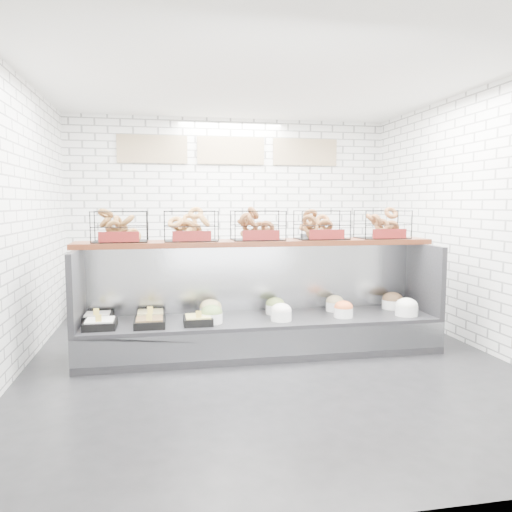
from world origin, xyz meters
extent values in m
plane|color=black|center=(0.00, 0.00, 0.00)|extent=(5.50, 5.50, 0.00)
cube|color=white|center=(0.00, 2.75, 1.50)|extent=(5.00, 0.02, 3.00)
cube|color=white|center=(-2.50, 0.00, 1.50)|extent=(0.02, 5.50, 3.00)
cube|color=white|center=(2.50, 0.00, 1.50)|extent=(0.02, 5.50, 3.00)
cube|color=white|center=(0.00, 0.00, 3.00)|extent=(5.00, 5.50, 0.02)
cube|color=tan|center=(-1.20, 2.72, 2.50)|extent=(1.05, 0.03, 0.42)
cube|color=tan|center=(0.00, 2.72, 2.50)|extent=(1.05, 0.03, 0.42)
cube|color=tan|center=(1.20, 2.72, 2.50)|extent=(1.05, 0.03, 0.42)
cube|color=black|center=(0.00, 0.30, 0.20)|extent=(4.00, 0.90, 0.40)
cube|color=#93969B|center=(0.00, -0.14, 0.22)|extent=(4.00, 0.03, 0.28)
cube|color=#93969B|center=(0.00, 0.71, 0.80)|extent=(4.00, 0.08, 0.80)
cube|color=black|center=(-1.97, 0.30, 0.80)|extent=(0.06, 0.90, 0.80)
cube|color=black|center=(1.97, 0.30, 0.80)|extent=(0.06, 0.90, 0.80)
cube|color=black|center=(-1.73, 0.13, 0.44)|extent=(0.33, 0.33, 0.08)
cube|color=white|center=(-1.73, 0.13, 0.48)|extent=(0.28, 0.28, 0.04)
cube|color=#FEDD58|center=(-1.73, 0.02, 0.53)|extent=(0.06, 0.01, 0.08)
cube|color=black|center=(-1.79, 0.44, 0.44)|extent=(0.30, 0.30, 0.08)
cube|color=silver|center=(-1.79, 0.44, 0.48)|extent=(0.25, 0.25, 0.04)
cube|color=#FEDD58|center=(-1.79, 0.33, 0.53)|extent=(0.06, 0.01, 0.08)
cube|color=black|center=(-1.23, 0.09, 0.44)|extent=(0.32, 0.32, 0.08)
cube|color=brown|center=(-1.23, 0.09, 0.48)|extent=(0.27, 0.27, 0.04)
cube|color=#FEDD58|center=(-1.23, -0.02, 0.53)|extent=(0.06, 0.01, 0.08)
cube|color=black|center=(-1.23, 0.43, 0.44)|extent=(0.32, 0.32, 0.08)
cube|color=tan|center=(-1.23, 0.43, 0.48)|extent=(0.27, 0.27, 0.04)
cube|color=#FEDD58|center=(-1.23, 0.32, 0.53)|extent=(0.06, 0.01, 0.08)
cube|color=black|center=(-0.73, 0.11, 0.44)|extent=(0.30, 0.30, 0.08)
cube|color=#E2D373|center=(-0.73, 0.11, 0.48)|extent=(0.26, 0.26, 0.04)
cube|color=#FEDD58|center=(-0.73, 0.01, 0.53)|extent=(0.06, 0.01, 0.08)
cylinder|color=white|center=(-0.58, 0.15, 0.46)|extent=(0.24, 0.24, 0.11)
ellipsoid|color=olive|center=(-0.58, 0.15, 0.52)|extent=(0.23, 0.23, 0.16)
cylinder|color=white|center=(-0.56, 0.44, 0.46)|extent=(0.26, 0.26, 0.11)
ellipsoid|color=#D7C584|center=(-0.56, 0.44, 0.52)|extent=(0.25, 0.25, 0.18)
cylinder|color=white|center=(0.19, 0.12, 0.46)|extent=(0.23, 0.23, 0.11)
ellipsoid|color=white|center=(0.19, 0.12, 0.52)|extent=(0.23, 0.23, 0.16)
cylinder|color=white|center=(0.20, 0.46, 0.46)|extent=(0.23, 0.23, 0.11)
ellipsoid|color=#83984D|center=(0.20, 0.46, 0.52)|extent=(0.22, 0.22, 0.16)
cylinder|color=white|center=(0.91, 0.14, 0.46)|extent=(0.22, 0.22, 0.11)
ellipsoid|color=orange|center=(0.91, 0.14, 0.52)|extent=(0.21, 0.21, 0.15)
cylinder|color=white|center=(0.93, 0.48, 0.46)|extent=(0.22, 0.22, 0.11)
ellipsoid|color=tan|center=(0.93, 0.48, 0.52)|extent=(0.21, 0.21, 0.15)
cylinder|color=white|center=(1.66, 0.10, 0.46)|extent=(0.26, 0.26, 0.11)
ellipsoid|color=silver|center=(1.66, 0.10, 0.52)|extent=(0.25, 0.25, 0.18)
cylinder|color=white|center=(1.67, 0.47, 0.46)|extent=(0.26, 0.26, 0.11)
ellipsoid|color=brown|center=(1.67, 0.47, 0.52)|extent=(0.25, 0.25, 0.18)
cube|color=#431B0E|center=(0.00, 0.52, 1.23)|extent=(4.10, 0.50, 0.06)
cube|color=black|center=(-1.53, 0.52, 1.43)|extent=(0.60, 0.38, 0.34)
cube|color=maroon|center=(-1.53, 0.32, 1.33)|extent=(0.42, 0.02, 0.11)
cube|color=black|center=(-0.77, 0.52, 1.43)|extent=(0.60, 0.38, 0.34)
cube|color=maroon|center=(-0.77, 0.32, 1.33)|extent=(0.42, 0.02, 0.11)
cube|color=black|center=(0.00, 0.52, 1.43)|extent=(0.60, 0.38, 0.34)
cube|color=maroon|center=(0.00, 0.32, 1.33)|extent=(0.42, 0.02, 0.11)
cube|color=black|center=(0.77, 0.52, 1.43)|extent=(0.60, 0.38, 0.34)
cube|color=maroon|center=(0.77, 0.32, 1.33)|extent=(0.42, 0.02, 0.11)
cube|color=black|center=(1.53, 0.52, 1.43)|extent=(0.60, 0.38, 0.34)
cube|color=maroon|center=(1.53, 0.32, 1.33)|extent=(0.42, 0.02, 0.11)
cube|color=#93969B|center=(0.00, 2.43, 0.45)|extent=(4.00, 0.60, 0.90)
cube|color=black|center=(-1.54, 2.49, 1.02)|extent=(0.40, 0.30, 0.24)
cube|color=silver|center=(-0.74, 2.42, 0.99)|extent=(0.35, 0.28, 0.18)
cylinder|color=#B92E31|center=(0.36, 2.43, 1.01)|extent=(0.09, 0.09, 0.22)
cube|color=black|center=(1.25, 2.44, 1.05)|extent=(0.30, 0.30, 0.30)
camera|label=1|loc=(-1.09, -5.11, 1.68)|focal=35.00mm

